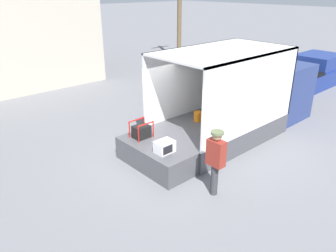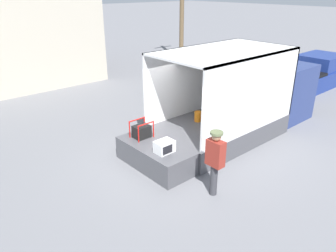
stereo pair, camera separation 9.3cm
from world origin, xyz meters
name	(u,v)px [view 1 (the left image)]	position (x,y,z in m)	size (l,w,h in m)	color
ground_plane	(170,159)	(0.00, 0.00, 0.00)	(160.00, 160.00, 0.00)	slate
box_truck	(249,102)	(3.85, 0.00, 0.90)	(6.44, 2.47, 2.97)	navy
tailgate_deck	(155,155)	(-0.56, 0.00, 0.33)	(1.11, 2.35, 0.67)	#4C4C51
microwave	(165,147)	(-0.65, -0.50, 0.83)	(0.50, 0.38, 0.32)	white
portable_generator	(142,131)	(-0.52, 0.64, 0.86)	(0.58, 0.47, 0.51)	black
worker_person	(216,157)	(-0.37, -2.01, 1.04)	(0.30, 0.44, 1.69)	#38383D
pickup_truck_blue	(312,73)	(10.77, 1.02, 0.62)	(5.16, 1.95, 1.52)	navy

